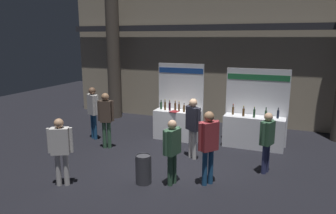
# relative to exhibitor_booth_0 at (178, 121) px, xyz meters

# --- Properties ---
(ground_plane) EXTENTS (26.82, 26.82, 0.00)m
(ground_plane) POSITION_rel_exhibitor_booth_0_xyz_m (0.79, -2.28, -0.63)
(ground_plane) COLOR black
(hall_colonnade) EXTENTS (13.41, 1.34, 6.97)m
(hall_colonnade) POSITION_rel_exhibitor_booth_0_xyz_m (0.79, 2.66, 2.81)
(hall_colonnade) COLOR tan
(hall_colonnade) RESTS_ON ground_plane
(exhibitor_booth_0) EXTENTS (1.64, 0.71, 2.59)m
(exhibitor_booth_0) POSITION_rel_exhibitor_booth_0_xyz_m (0.00, 0.00, 0.00)
(exhibitor_booth_0) COLOR white
(exhibitor_booth_0) RESTS_ON ground_plane
(exhibitor_booth_1) EXTENTS (1.98, 0.66, 2.49)m
(exhibitor_booth_1) POSITION_rel_exhibitor_booth_0_xyz_m (2.56, 0.11, -0.01)
(exhibitor_booth_1) COLOR white
(exhibitor_booth_1) RESTS_ON ground_plane
(trash_bin) EXTENTS (0.39, 0.39, 0.71)m
(trash_bin) POSITION_rel_exhibitor_booth_0_xyz_m (0.44, -3.57, -0.28)
(trash_bin) COLOR #38383D
(trash_bin) RESTS_ON ground_plane
(visitor_0) EXTENTS (0.33, 0.57, 1.60)m
(visitor_0) POSITION_rel_exhibitor_booth_0_xyz_m (1.10, -3.37, 0.32)
(visitor_0) COLOR #33563D
(visitor_0) RESTS_ON ground_plane
(visitor_1) EXTENTS (0.51, 0.43, 1.77)m
(visitor_1) POSITION_rel_exhibitor_booth_0_xyz_m (1.04, -1.57, 0.43)
(visitor_1) COLOR silver
(visitor_1) RESTS_ON ground_plane
(visitor_3) EXTENTS (0.53, 0.40, 1.64)m
(visitor_3) POSITION_rel_exhibitor_booth_0_xyz_m (-1.29, -4.39, 0.35)
(visitor_3) COLOR silver
(visitor_3) RESTS_ON ground_plane
(visitor_4) EXTENTS (0.49, 0.31, 1.78)m
(visitor_4) POSITION_rel_exhibitor_booth_0_xyz_m (-1.75, -1.75, 0.42)
(visitor_4) COLOR #33563D
(visitor_4) RESTS_ON ground_plane
(visitor_5) EXTENTS (0.52, 0.38, 1.81)m
(visitor_5) POSITION_rel_exhibitor_booth_0_xyz_m (-2.68, -1.10, 0.46)
(visitor_5) COLOR navy
(visitor_5) RESTS_ON ground_plane
(visitor_6) EXTENTS (0.36, 0.53, 1.61)m
(visitor_6) POSITION_rel_exhibitor_booth_0_xyz_m (3.11, -1.84, 0.32)
(visitor_6) COLOR navy
(visitor_6) RESTS_ON ground_plane
(visitor_7) EXTENTS (0.45, 0.49, 1.80)m
(visitor_7) POSITION_rel_exhibitor_booth_0_xyz_m (1.89, -3.06, 0.46)
(visitor_7) COLOR navy
(visitor_7) RESTS_ON ground_plane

